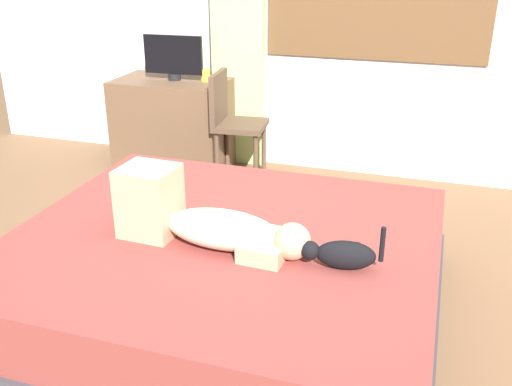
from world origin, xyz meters
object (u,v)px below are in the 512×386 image
(cat, at_px, (342,254))
(cup, at_px, (206,75))
(bed, at_px, (225,273))
(desk, at_px, (174,124))
(tv_monitor, at_px, (173,57))
(chair_by_desk, at_px, (231,119))
(person_lying, at_px, (203,220))

(cat, distance_m, cup, 2.51)
(bed, bearing_deg, desk, 121.97)
(tv_monitor, relative_size, chair_by_desk, 0.56)
(person_lying, height_order, cup, cup)
(desk, xyz_separation_m, cup, (0.28, 0.04, 0.42))
(desk, bearing_deg, person_lying, -60.81)
(cat, bearing_deg, cup, 125.98)
(chair_by_desk, bearing_deg, cup, 146.93)
(cat, height_order, chair_by_desk, chair_by_desk)
(desk, xyz_separation_m, chair_by_desk, (0.56, -0.14, 0.14))
(bed, relative_size, cup, 21.91)
(bed, xyz_separation_m, cat, (0.60, -0.14, 0.29))
(tv_monitor, bearing_deg, cat, -49.06)
(bed, xyz_separation_m, cup, (-0.86, 1.87, 0.57))
(person_lying, relative_size, desk, 1.04)
(bed, bearing_deg, tv_monitor, 121.26)
(desk, relative_size, chair_by_desk, 1.05)
(cat, bearing_deg, chair_by_desk, 122.84)
(desk, distance_m, cup, 0.51)
(bed, height_order, cup, cup)
(desk, bearing_deg, cat, -48.54)
(bed, distance_m, chair_by_desk, 1.81)
(cat, distance_m, chair_by_desk, 2.18)
(tv_monitor, bearing_deg, bed, -58.74)
(desk, bearing_deg, cup, 7.55)
(person_lying, bearing_deg, desk, 119.19)
(tv_monitor, bearing_deg, person_lying, -61.52)
(bed, bearing_deg, cup, 114.70)
(bed, relative_size, cat, 5.88)
(chair_by_desk, bearing_deg, bed, -71.01)
(cat, xyz_separation_m, tv_monitor, (-1.72, 1.98, 0.42))
(tv_monitor, xyz_separation_m, cup, (0.25, 0.04, -0.13))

